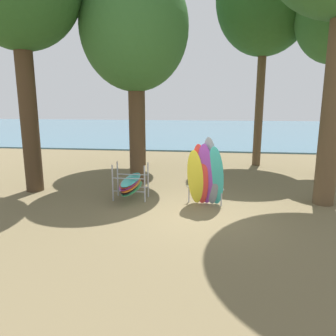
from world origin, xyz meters
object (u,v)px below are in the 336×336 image
at_px(leaning_board_pile, 206,175).
at_px(board_storage_rack, 131,183).
at_px(tree_far_left_back, 134,30).
at_px(tree_deep_back, 140,21).

bearing_deg(leaning_board_pile, board_storage_rack, 169.60).
bearing_deg(tree_far_left_back, board_storage_rack, -82.38).
height_order(tree_deep_back, leaning_board_pile, tree_deep_back).
xyz_separation_m(tree_deep_back, board_storage_rack, (0.87, -5.96, -6.65)).
xyz_separation_m(leaning_board_pile, board_storage_rack, (-2.57, 0.47, -0.48)).
xyz_separation_m(tree_far_left_back, board_storage_rack, (0.33, -2.46, -5.49)).
relative_size(tree_far_left_back, tree_deep_back, 0.89).
relative_size(tree_far_left_back, leaning_board_pile, 3.73).
bearing_deg(tree_far_left_back, tree_deep_back, 98.78).
bearing_deg(tree_far_left_back, leaning_board_pile, -45.34).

